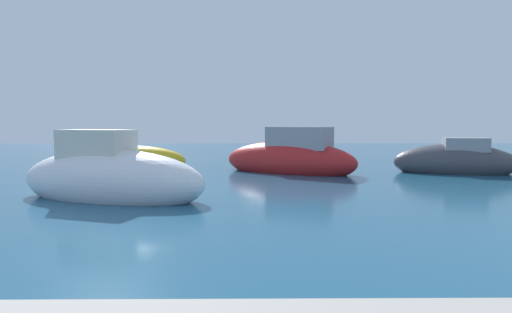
% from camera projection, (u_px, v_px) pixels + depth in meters
% --- Properties ---
extents(moored_boat_1, '(5.69, 3.52, 2.22)m').
position_uv_depth(moored_boat_1, '(110.00, 178.00, 11.68)').
color(moored_boat_1, white).
rests_on(moored_boat_1, ground).
extents(moored_boat_2, '(5.93, 4.60, 2.24)m').
position_uv_depth(moored_boat_2, '(290.00, 158.00, 18.09)').
color(moored_boat_2, '#B21E1E').
rests_on(moored_boat_2, ground).
extents(moored_boat_3, '(5.01, 2.88, 1.77)m').
position_uv_depth(moored_boat_3, '(455.00, 161.00, 17.90)').
color(moored_boat_3, '#3F3F47').
rests_on(moored_boat_3, ground).
extents(moored_boat_4, '(4.87, 1.52, 1.36)m').
position_uv_depth(moored_boat_4, '(130.00, 161.00, 19.24)').
color(moored_boat_4, gold).
rests_on(moored_boat_4, ground).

